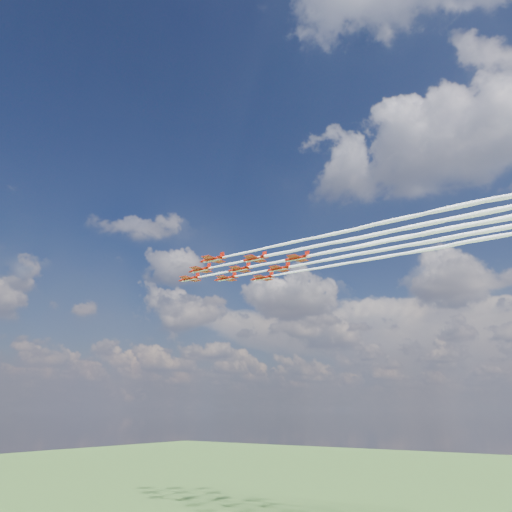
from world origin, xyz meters
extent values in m
cylinder|color=red|center=(-24.95, -5.38, 75.52)|extent=(7.23, 1.02, 0.99)
cone|color=red|center=(-29.47, -5.36, 75.52)|extent=(1.81, 1.00, 0.99)
cone|color=red|center=(-20.71, -5.40, 75.52)|extent=(1.36, 0.91, 0.90)
ellipsoid|color=black|center=(-26.76, -5.38, 75.93)|extent=(1.88, 0.83, 0.65)
cube|color=red|center=(-24.50, -5.38, 75.48)|extent=(2.92, 8.32, 0.13)
cube|color=red|center=(-21.34, -5.40, 75.52)|extent=(1.28, 3.26, 0.11)
cube|color=red|center=(-21.16, -5.40, 76.34)|extent=(1.45, 0.13, 1.63)
cube|color=white|center=(-24.95, -5.38, 75.07)|extent=(6.78, 0.84, 0.11)
cylinder|color=red|center=(-14.18, -12.22, 75.52)|extent=(7.23, 1.02, 0.99)
cone|color=red|center=(-18.70, -12.20, 75.52)|extent=(1.81, 1.00, 0.99)
cone|color=red|center=(-9.94, -12.24, 75.52)|extent=(1.36, 0.91, 0.90)
ellipsoid|color=black|center=(-15.99, -12.21, 75.93)|extent=(1.88, 0.83, 0.65)
cube|color=red|center=(-13.73, -12.22, 75.48)|extent=(2.92, 8.32, 0.13)
cube|color=red|center=(-10.57, -12.24, 75.52)|extent=(1.28, 3.26, 0.11)
cube|color=red|center=(-10.39, -12.24, 76.34)|extent=(1.45, 0.13, 1.63)
cube|color=white|center=(-14.18, -12.22, 75.07)|extent=(6.78, 0.84, 0.11)
cylinder|color=red|center=(-14.13, 1.37, 75.52)|extent=(7.23, 1.02, 0.99)
cone|color=red|center=(-18.64, 1.39, 75.52)|extent=(1.81, 1.00, 0.99)
cone|color=red|center=(-9.88, 1.35, 75.52)|extent=(1.36, 0.91, 0.90)
ellipsoid|color=black|center=(-15.93, 1.37, 75.93)|extent=(1.88, 0.83, 0.65)
cube|color=red|center=(-13.67, 1.36, 75.48)|extent=(2.92, 8.32, 0.13)
cube|color=red|center=(-10.51, 1.35, 75.52)|extent=(1.28, 3.26, 0.11)
cube|color=red|center=(-10.33, 1.35, 76.34)|extent=(1.45, 0.13, 1.63)
cube|color=white|center=(-14.13, 1.37, 75.07)|extent=(6.78, 0.84, 0.11)
cylinder|color=red|center=(-3.41, -19.06, 75.52)|extent=(7.23, 1.02, 0.99)
cone|color=red|center=(-7.93, -19.04, 75.52)|extent=(1.81, 1.00, 0.99)
cone|color=red|center=(0.83, -19.08, 75.52)|extent=(1.36, 0.91, 0.90)
ellipsoid|color=black|center=(-5.22, -19.05, 75.93)|extent=(1.88, 0.83, 0.65)
cube|color=red|center=(-2.96, -19.06, 75.48)|extent=(2.92, 8.32, 0.13)
cube|color=red|center=(0.20, -19.07, 75.52)|extent=(1.28, 3.26, 0.11)
cube|color=red|center=(0.38, -19.07, 76.34)|extent=(1.45, 0.13, 1.63)
cube|color=white|center=(-3.41, -19.06, 75.07)|extent=(6.78, 0.84, 0.11)
cylinder|color=red|center=(-3.36, -5.47, 75.52)|extent=(7.23, 1.02, 0.99)
cone|color=red|center=(-7.87, -5.45, 75.52)|extent=(1.81, 1.00, 0.99)
cone|color=red|center=(0.89, -5.49, 75.52)|extent=(1.36, 0.91, 0.90)
ellipsoid|color=black|center=(-5.16, -5.46, 75.93)|extent=(1.88, 0.83, 0.65)
cube|color=red|center=(-2.91, -5.47, 75.48)|extent=(2.92, 8.32, 0.13)
cube|color=red|center=(0.25, -5.49, 75.52)|extent=(1.28, 3.26, 0.11)
cube|color=red|center=(0.44, -5.49, 76.34)|extent=(1.45, 0.13, 1.63)
cube|color=white|center=(-3.36, -5.47, 75.07)|extent=(6.78, 0.84, 0.11)
cylinder|color=red|center=(-3.30, 8.12, 75.52)|extent=(7.23, 1.02, 0.99)
cone|color=red|center=(-7.82, 8.13, 75.52)|extent=(1.81, 1.00, 0.99)
cone|color=red|center=(0.94, 8.10, 75.52)|extent=(1.36, 0.91, 0.90)
ellipsoid|color=black|center=(-5.11, 8.12, 75.93)|extent=(1.88, 0.83, 0.65)
cube|color=red|center=(-2.85, 8.11, 75.48)|extent=(2.92, 8.32, 0.13)
cube|color=red|center=(0.31, 8.10, 75.52)|extent=(1.28, 3.26, 0.11)
cube|color=red|center=(0.49, 8.10, 76.34)|extent=(1.45, 0.13, 1.63)
cube|color=white|center=(-3.30, 8.12, 75.07)|extent=(6.78, 0.84, 0.11)
cylinder|color=red|center=(7.41, -12.31, 75.52)|extent=(7.23, 1.02, 0.99)
cone|color=red|center=(2.89, -12.29, 75.52)|extent=(1.81, 1.00, 0.99)
cone|color=red|center=(11.66, -12.33, 75.52)|extent=(1.36, 0.91, 0.90)
ellipsoid|color=black|center=(5.60, -12.30, 75.93)|extent=(1.88, 0.83, 0.65)
cube|color=red|center=(7.86, -12.31, 75.48)|extent=(2.92, 8.32, 0.13)
cube|color=red|center=(11.02, -12.32, 75.52)|extent=(1.28, 3.26, 0.11)
cube|color=red|center=(11.20, -12.33, 76.34)|extent=(1.45, 0.13, 1.63)
cube|color=white|center=(7.41, -12.31, 75.07)|extent=(6.78, 0.84, 0.11)
cylinder|color=red|center=(7.47, 1.28, 75.52)|extent=(7.23, 1.02, 0.99)
cone|color=red|center=(2.95, 1.30, 75.52)|extent=(1.81, 1.00, 0.99)
cone|color=red|center=(11.71, 1.26, 75.52)|extent=(1.36, 0.91, 0.90)
ellipsoid|color=black|center=(5.66, 1.28, 75.93)|extent=(1.88, 0.83, 0.65)
cube|color=red|center=(7.92, 1.28, 75.48)|extent=(2.92, 8.32, 0.13)
cube|color=red|center=(11.08, 1.26, 75.52)|extent=(1.28, 3.26, 0.11)
cube|color=red|center=(11.26, 1.26, 76.34)|extent=(1.45, 0.13, 1.63)
cube|color=white|center=(7.47, 1.28, 75.07)|extent=(6.78, 0.84, 0.11)
cylinder|color=red|center=(18.23, -5.56, 75.52)|extent=(7.23, 1.02, 0.99)
cone|color=red|center=(13.72, -5.54, 75.52)|extent=(1.81, 1.00, 0.99)
cone|color=red|center=(22.48, -5.58, 75.52)|extent=(1.36, 0.91, 0.90)
ellipsoid|color=black|center=(16.43, -5.55, 75.93)|extent=(1.88, 0.83, 0.65)
cube|color=red|center=(18.69, -5.56, 75.48)|extent=(2.92, 8.32, 0.13)
cube|color=red|center=(21.85, -5.58, 75.52)|extent=(1.28, 3.26, 0.11)
cube|color=red|center=(22.03, -5.58, 76.34)|extent=(1.45, 0.13, 1.63)
cube|color=white|center=(18.23, -5.56, 75.07)|extent=(6.78, 0.84, 0.11)
camera|label=1|loc=(89.78, -131.08, 31.70)|focal=35.00mm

